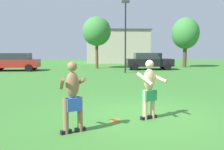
{
  "coord_description": "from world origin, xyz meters",
  "views": [
    {
      "loc": [
        -1.46,
        -7.15,
        1.98
      ],
      "look_at": [
        -0.97,
        -0.03,
        1.21
      ],
      "focal_mm": 39.75,
      "sensor_mm": 36.0,
      "label": 1
    }
  ],
  "objects_px": {
    "player_in_blue": "(73,96)",
    "tree_left_field": "(97,31)",
    "player_near": "(149,88)",
    "tree_right_field": "(185,33)",
    "car_red_near_post": "(15,62)",
    "frisbee": "(115,120)",
    "car_black_mid_lot": "(149,61)",
    "lamp_post": "(125,29)"
  },
  "relations": [
    {
      "from": "frisbee",
      "to": "car_black_mid_lot",
      "type": "relative_size",
      "value": 0.06
    },
    {
      "from": "frisbee",
      "to": "tree_right_field",
      "type": "distance_m",
      "value": 21.45
    },
    {
      "from": "player_in_blue",
      "to": "lamp_post",
      "type": "xyz_separation_m",
      "value": [
        2.96,
        14.18,
        2.65
      ]
    },
    {
      "from": "player_near",
      "to": "player_in_blue",
      "type": "distance_m",
      "value": 2.27
    },
    {
      "from": "car_black_mid_lot",
      "to": "tree_left_field",
      "type": "xyz_separation_m",
      "value": [
        -4.9,
        1.74,
        2.84
      ]
    },
    {
      "from": "car_red_near_post",
      "to": "tree_right_field",
      "type": "relative_size",
      "value": 0.82
    },
    {
      "from": "tree_left_field",
      "to": "tree_right_field",
      "type": "relative_size",
      "value": 0.98
    },
    {
      "from": "player_near",
      "to": "car_black_mid_lot",
      "type": "relative_size",
      "value": 0.38
    },
    {
      "from": "player_in_blue",
      "to": "car_red_near_post",
      "type": "xyz_separation_m",
      "value": [
        -6.63,
        16.87,
        -0.06
      ]
    },
    {
      "from": "car_black_mid_lot",
      "to": "lamp_post",
      "type": "distance_m",
      "value": 4.95
    },
    {
      "from": "lamp_post",
      "to": "frisbee",
      "type": "bearing_deg",
      "value": -98.11
    },
    {
      "from": "player_in_blue",
      "to": "car_black_mid_lot",
      "type": "xyz_separation_m",
      "value": [
        5.6,
        17.39,
        -0.06
      ]
    },
    {
      "from": "frisbee",
      "to": "car_black_mid_lot",
      "type": "distance_m",
      "value": 17.14
    },
    {
      "from": "player_near",
      "to": "lamp_post",
      "type": "xyz_separation_m",
      "value": [
        0.93,
        13.18,
        2.65
      ]
    },
    {
      "from": "lamp_post",
      "to": "tree_left_field",
      "type": "height_order",
      "value": "lamp_post"
    },
    {
      "from": "player_near",
      "to": "tree_right_field",
      "type": "distance_m",
      "value": 20.82
    },
    {
      "from": "car_red_near_post",
      "to": "tree_right_field",
      "type": "xyz_separation_m",
      "value": [
        16.67,
        3.16,
        2.73
      ]
    },
    {
      "from": "car_red_near_post",
      "to": "lamp_post",
      "type": "height_order",
      "value": "lamp_post"
    },
    {
      "from": "lamp_post",
      "to": "tree_right_field",
      "type": "distance_m",
      "value": 9.18
    },
    {
      "from": "car_black_mid_lot",
      "to": "tree_right_field",
      "type": "bearing_deg",
      "value": 30.9
    },
    {
      "from": "player_near",
      "to": "car_red_near_post",
      "type": "xyz_separation_m",
      "value": [
        -8.66,
        15.87,
        -0.05
      ]
    },
    {
      "from": "player_in_blue",
      "to": "tree_right_field",
      "type": "height_order",
      "value": "tree_right_field"
    },
    {
      "from": "lamp_post",
      "to": "car_black_mid_lot",
      "type": "bearing_deg",
      "value": 50.5
    },
    {
      "from": "player_in_blue",
      "to": "tree_left_field",
      "type": "xyz_separation_m",
      "value": [
        0.7,
        19.12,
        2.78
      ]
    },
    {
      "from": "frisbee",
      "to": "car_red_near_post",
      "type": "distance_m",
      "value": 17.77
    },
    {
      "from": "player_in_blue",
      "to": "car_red_near_post",
      "type": "distance_m",
      "value": 18.13
    },
    {
      "from": "player_in_blue",
      "to": "tree_right_field",
      "type": "relative_size",
      "value": 0.32
    },
    {
      "from": "tree_left_field",
      "to": "frisbee",
      "type": "bearing_deg",
      "value": -88.85
    },
    {
      "from": "frisbee",
      "to": "car_black_mid_lot",
      "type": "xyz_separation_m",
      "value": [
        4.53,
        16.51,
        0.81
      ]
    },
    {
      "from": "tree_right_field",
      "to": "lamp_post",
      "type": "bearing_deg",
      "value": -140.38
    },
    {
      "from": "frisbee",
      "to": "player_near",
      "type": "bearing_deg",
      "value": 7.54
    },
    {
      "from": "lamp_post",
      "to": "tree_left_field",
      "type": "bearing_deg",
      "value": 114.6
    },
    {
      "from": "car_red_near_post",
      "to": "tree_right_field",
      "type": "bearing_deg",
      "value": 10.75
    },
    {
      "from": "car_red_near_post",
      "to": "player_in_blue",
      "type": "bearing_deg",
      "value": -68.55
    },
    {
      "from": "lamp_post",
      "to": "tree_left_field",
      "type": "distance_m",
      "value": 5.43
    },
    {
      "from": "player_near",
      "to": "tree_right_field",
      "type": "relative_size",
      "value": 0.32
    },
    {
      "from": "frisbee",
      "to": "tree_left_field",
      "type": "bearing_deg",
      "value": 91.15
    },
    {
      "from": "car_red_near_post",
      "to": "frisbee",
      "type": "bearing_deg",
      "value": -64.31
    },
    {
      "from": "car_red_near_post",
      "to": "lamp_post",
      "type": "distance_m",
      "value": 10.32
    },
    {
      "from": "player_in_blue",
      "to": "car_black_mid_lot",
      "type": "relative_size",
      "value": 0.39
    },
    {
      "from": "player_near",
      "to": "lamp_post",
      "type": "distance_m",
      "value": 13.48
    },
    {
      "from": "car_red_near_post",
      "to": "car_black_mid_lot",
      "type": "relative_size",
      "value": 0.99
    }
  ]
}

